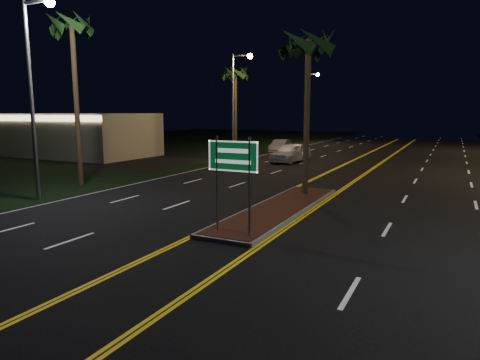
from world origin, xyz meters
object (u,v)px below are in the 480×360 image
Objects in this scene: highway_sign at (233,165)px; palm_left_near at (72,27)px; streetlight_left_mid at (237,94)px; car_far at (280,145)px; median_island at (279,209)px; commercial_building at (74,134)px; streetlight_left_far at (308,100)px; streetlight_left_near at (36,77)px; car_near at (291,151)px; palm_left_far at (236,74)px; palm_median at (309,44)px.

palm_left_near reaches higher than highway_sign.
car_far is at bearing 80.76° from streetlight_left_mid.
median_island is 4.80m from highway_sign.
highway_sign is 31.17m from commercial_building.
commercial_building is 1.67× the size of streetlight_left_far.
palm_left_near reaches higher than car_far.
commercial_building reaches higher than median_island.
median_island is 1.14× the size of streetlight_left_far.
streetlight_left_mid is at bearing 121.98° from median_island.
streetlight_left_near is at bearing -164.22° from median_island.
car_near is (-5.65, 17.02, 0.84)m from median_island.
streetlight_left_near is (-10.61, 1.20, 3.25)m from highway_sign.
palm_left_near is at bearing -89.14° from palm_left_far.
median_island is 15.20m from palm_left_near.
streetlight_left_far is 36.18m from palm_left_near.
streetlight_left_far is (-10.61, 37.00, 5.57)m from median_island.
palm_left_far is 8.47m from car_far.
streetlight_left_far is at bearing 90.13° from car_far.
streetlight_left_mid reaches higher than car_near.
median_island is 8.00m from palm_median.
palm_left_far is (13.20, 8.01, 5.74)m from commercial_building.
streetlight_left_near is 1.93× the size of car_far.
palm_left_far is 10.65m from car_near.
palm_median is at bearing -20.05° from commercial_building.
commercial_building is at bearing 138.39° from palm_left_near.
highway_sign is 14.92m from palm_left_near.
streetlight_left_near reaches higher than commercial_building.
streetlight_left_far is 16.28m from palm_left_far.
palm_left_near is at bearing -103.74° from car_near.
streetlight_left_mid and streetlight_left_far have the same top height.
palm_left_near is at bearing -102.87° from car_far.
median_island is 1.14× the size of streetlight_left_mid.
median_island is 0.68× the size of commercial_building.
streetlight_left_near and streetlight_left_mid have the same top height.
palm_median is (10.61, 6.50, 1.62)m from streetlight_left_near.
streetlight_left_far is (-10.61, 41.20, 3.25)m from highway_sign.
palm_left_near reaches higher than palm_left_far.
highway_sign is 28.77m from palm_left_far.
car_far is (1.21, -12.58, -4.88)m from streetlight_left_far.
streetlight_left_far is 1.08× the size of palm_median.
palm_median is at bearing -57.92° from car_near.
median_island is 38.89m from streetlight_left_far.
highway_sign is 42.67m from streetlight_left_far.
car_near is (20.35, 4.03, -1.08)m from commercial_building.
streetlight_left_mid is at bearing -61.33° from palm_left_far.
commercial_building is 20.78m from car_near.
car_near is (4.97, -19.98, -4.73)m from streetlight_left_far.
highway_sign reaches higher than car_far.
streetlight_left_mid reaches higher than commercial_building.
streetlight_left_mid is 20.00m from streetlight_left_far.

